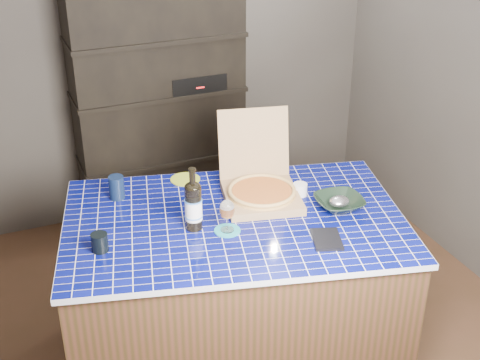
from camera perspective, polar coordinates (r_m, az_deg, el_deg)
name	(u,v)px	position (r m, az deg, el deg)	size (l,w,h in m)	color
room	(239,149)	(3.44, -0.10, 2.68)	(3.50, 3.50, 3.50)	brown
shelving_unit	(160,110)	(4.92, -6.87, 5.97)	(1.20, 0.41, 1.80)	black
kitchen_island	(235,293)	(3.68, -0.45, -9.63)	(1.94, 1.47, 0.95)	#49291C
pizza_box	(261,189)	(3.56, 1.79, -0.76)	(0.48, 0.55, 0.43)	#A18353
mead_bottle	(193,205)	(3.27, -4.00, -2.16)	(0.09, 0.09, 0.33)	black
teal_trivet	(227,231)	(3.31, -1.09, -4.34)	(0.13, 0.13, 0.01)	teal
wine_glass	(227,210)	(3.25, -1.11, -2.58)	(0.08, 0.08, 0.17)	white
tumbler	(100,242)	(3.21, -11.89, -5.23)	(0.08, 0.08, 0.09)	black
dvd_case	(327,239)	(3.26, 7.41, -5.03)	(0.13, 0.19, 0.01)	black
bowl	(339,203)	(3.53, 8.46, -1.94)	(0.25, 0.25, 0.06)	black
foil_contents	(339,201)	(3.52, 8.47, -1.81)	(0.11, 0.09, 0.05)	silver
white_jar	(300,189)	(3.63, 5.14, -0.81)	(0.08, 0.08, 0.07)	white
navy_cup	(117,187)	(3.63, -10.48, -0.63)	(0.08, 0.08, 0.13)	black
green_trivet	(185,179)	(3.80, -4.69, 0.07)	(0.17, 0.17, 0.01)	#A5BB28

